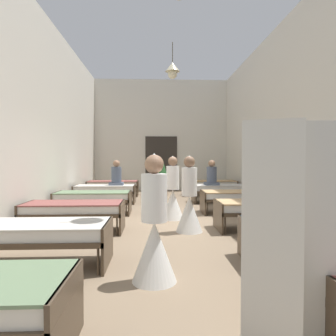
{
  "coord_description": "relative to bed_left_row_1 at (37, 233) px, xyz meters",
  "views": [
    {
      "loc": [
        -0.32,
        -6.95,
        1.43
      ],
      "look_at": [
        0.0,
        0.11,
        1.2
      ],
      "focal_mm": 32.78,
      "sensor_mm": 36.0,
      "label": 1
    }
  ],
  "objects": [
    {
      "name": "bed_left_row_3",
      "position": [
        0.0,
        3.8,
        0.0
      ],
      "size": [
        1.9,
        0.84,
        0.57
      ],
      "color": "#473828",
      "rests_on": "ground"
    },
    {
      "name": "bed_right_row_5",
      "position": [
        3.75,
        7.6,
        0.0
      ],
      "size": [
        1.9,
        0.84,
        0.57
      ],
      "color": "#473828",
      "rests_on": "ground"
    },
    {
      "name": "privacy_screen",
      "position": [
        2.8,
        -1.97,
        0.41
      ],
      "size": [
        1.25,
        0.2,
        1.7
      ],
      "rotation": [
        0.0,
        0.0,
        -0.11
      ],
      "color": "silver",
      "rests_on": "ground"
    },
    {
      "name": "bed_left_row_1",
      "position": [
        0.0,
        0.0,
        0.0
      ],
      "size": [
        1.9,
        0.84,
        0.57
      ],
      "color": "#473828",
      "rests_on": "ground"
    },
    {
      "name": "nurse_near_aisle",
      "position": [
        1.55,
        -0.58,
        0.09
      ],
      "size": [
        0.52,
        0.52,
        1.49
      ],
      "rotation": [
        0.0,
        0.0,
        4.58
      ],
      "color": "white",
      "rests_on": "ground"
    },
    {
      "name": "room_shell",
      "position": [
        1.88,
        4.16,
        2.02
      ],
      "size": [
        6.25,
        13.58,
        4.92
      ],
      "color": "silver",
      "rests_on": "ground"
    },
    {
      "name": "bed_right_row_3",
      "position": [
        3.75,
        3.8,
        0.0
      ],
      "size": [
        1.9,
        0.84,
        0.57
      ],
      "color": "#473828",
      "rests_on": "ground"
    },
    {
      "name": "patient_seated_secondary",
      "position": [
        3.4,
        5.64,
        0.43
      ],
      "size": [
        0.44,
        0.44,
        0.8
      ],
      "color": "#515B70",
      "rests_on": "bed_right_row_4"
    },
    {
      "name": "bed_right_row_1",
      "position": [
        3.75,
        0.0,
        0.0
      ],
      "size": [
        1.9,
        0.84,
        0.57
      ],
      "color": "#473828",
      "rests_on": "ground"
    },
    {
      "name": "patient_seated_primary",
      "position": [
        0.35,
        5.76,
        0.43
      ],
      "size": [
        0.44,
        0.44,
        0.8
      ],
      "color": "#515B70",
      "rests_on": "bed_left_row_4"
    },
    {
      "name": "bed_left_row_5",
      "position": [
        0.0,
        7.6,
        0.0
      ],
      "size": [
        1.9,
        0.84,
        0.57
      ],
      "color": "#473828",
      "rests_on": "ground"
    },
    {
      "name": "ground_plane",
      "position": [
        1.88,
        2.85,
        -0.49
      ],
      "size": [
        6.45,
        13.98,
        0.1
      ],
      "primitive_type": "cube",
      "color": "#8C755B"
    },
    {
      "name": "bed_left_row_4",
      "position": [
        0.0,
        5.7,
        0.0
      ],
      "size": [
        1.9,
        0.84,
        0.57
      ],
      "color": "#473828",
      "rests_on": "ground"
    },
    {
      "name": "nurse_far_aisle",
      "position": [
        2.24,
        1.8,
        0.09
      ],
      "size": [
        0.52,
        0.52,
        1.49
      ],
      "rotation": [
        0.0,
        0.0,
        0.16
      ],
      "color": "white",
      "rests_on": "ground"
    },
    {
      "name": "potted_plant",
      "position": [
        1.89,
        7.93,
        0.39
      ],
      "size": [
        0.54,
        0.54,
        1.41
      ],
      "color": "brown",
      "rests_on": "ground"
    },
    {
      "name": "bed_right_row_2",
      "position": [
        3.75,
        1.9,
        0.0
      ],
      "size": [
        1.9,
        0.84,
        0.57
      ],
      "color": "#473828",
      "rests_on": "ground"
    },
    {
      "name": "bed_right_row_4",
      "position": [
        3.75,
        5.7,
        0.0
      ],
      "size": [
        1.9,
        0.84,
        0.57
      ],
      "color": "#473828",
      "rests_on": "ground"
    },
    {
      "name": "nurse_mid_aisle",
      "position": [
        1.99,
        3.05,
        0.09
      ],
      "size": [
        0.52,
        0.52,
        1.49
      ],
      "rotation": [
        0.0,
        0.0,
        0.67
      ],
      "color": "white",
      "rests_on": "ground"
    },
    {
      "name": "bed_left_row_2",
      "position": [
        0.0,
        1.9,
        0.0
      ],
      "size": [
        1.9,
        0.84,
        0.57
      ],
      "color": "#473828",
      "rests_on": "ground"
    }
  ]
}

